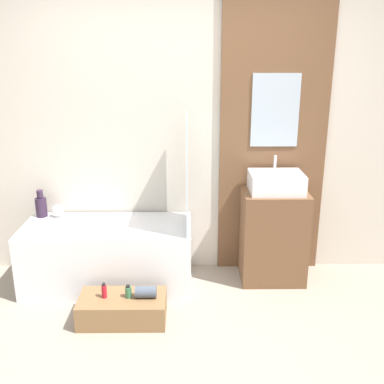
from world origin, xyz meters
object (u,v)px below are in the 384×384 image
sink (276,182)px  bottle_soap_secondary (128,292)px  wooden_step_bench (123,308)px  vase_round_light (58,211)px  vase_tall_dark (41,206)px  bathtub (109,254)px  bottle_soap_primary (104,291)px

sink → bottle_soap_secondary: 1.52m
wooden_step_bench → vase_round_light: vase_round_light is taller
vase_tall_dark → vase_round_light: 0.15m
bathtub → bottle_soap_secondary: (0.24, -0.57, -0.04)m
bottle_soap_primary → bottle_soap_secondary: size_ratio=1.17×
sink → vase_round_light: size_ratio=4.14×
sink → vase_round_light: 1.94m
wooden_step_bench → bathtub: bearing=108.6°
vase_round_light → vase_tall_dark: bearing=178.2°
sink → bottle_soap_primary: sink is taller
wooden_step_bench → vase_round_light: size_ratio=6.08×
bottle_soap_primary → bottle_soap_secondary: 0.18m
bottle_soap_secondary → wooden_step_bench: bearing=180.0°
wooden_step_bench → bottle_soap_primary: bottle_soap_primary is taller
vase_tall_dark → bathtub: bearing=-19.7°
sink → wooden_step_bench: bearing=-152.4°
bathtub → wooden_step_bench: size_ratio=2.17×
bathtub → bottle_soap_primary: 0.57m
sink → bathtub: bearing=-176.5°
vase_round_light → bottle_soap_secondary: (0.71, -0.78, -0.37)m
bathtub → vase_round_light: 0.61m
bathtub → bottle_soap_primary: size_ratio=11.89×
bottle_soap_primary → wooden_step_bench: bearing=0.0°
sink → vase_tall_dark: 2.08m
vase_tall_dark → bottle_soap_secondary: 1.23m
vase_round_light → bottle_soap_secondary: bearing=-47.7°
sink → vase_tall_dark: size_ratio=1.85×
vase_tall_dark → bottle_soap_primary: 1.11m
sink → bottle_soap_secondary: sink is taller
bottle_soap_primary → bottle_soap_secondary: bearing=0.0°
bathtub → vase_round_light: (-0.47, 0.22, 0.33)m
bottle_soap_secondary → bottle_soap_primary: bearing=180.0°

